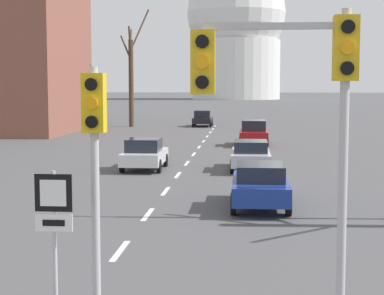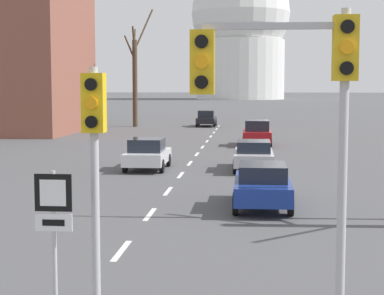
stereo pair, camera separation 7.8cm
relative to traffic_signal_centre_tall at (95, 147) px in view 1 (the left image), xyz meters
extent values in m
cube|color=silver|center=(-0.61, 5.05, -3.04)|extent=(0.16, 2.00, 0.01)
cube|color=silver|center=(-0.61, 9.55, -3.04)|extent=(0.16, 2.00, 0.01)
cube|color=silver|center=(-0.61, 14.05, -3.04)|extent=(0.16, 2.00, 0.01)
cube|color=silver|center=(-0.61, 18.55, -3.04)|extent=(0.16, 2.00, 0.01)
cube|color=silver|center=(-0.61, 23.05, -3.04)|extent=(0.16, 2.00, 0.01)
cube|color=silver|center=(-0.61, 27.55, -3.04)|extent=(0.16, 2.00, 0.01)
cube|color=silver|center=(-0.61, 32.05, -3.04)|extent=(0.16, 2.00, 0.01)
cube|color=silver|center=(-0.61, 36.55, -3.04)|extent=(0.16, 2.00, 0.01)
cube|color=silver|center=(-0.61, 41.05, -3.04)|extent=(0.16, 2.00, 0.01)
cube|color=silver|center=(-0.61, 45.55, -3.04)|extent=(0.16, 2.00, 0.01)
cube|color=silver|center=(-0.61, 50.05, -3.04)|extent=(0.16, 2.00, 0.01)
cube|color=silver|center=(-0.61, 54.55, -3.04)|extent=(0.16, 2.00, 0.01)
cylinder|color=#B2B2B7|center=(0.00, 0.01, -0.88)|extent=(0.14, 0.14, 4.35)
cube|color=yellow|center=(0.00, 0.01, 0.72)|extent=(0.36, 0.28, 0.96)
cylinder|color=black|center=(0.00, -0.16, 1.01)|extent=(0.20, 0.06, 0.20)
cylinder|color=orange|center=(0.00, -0.16, 0.72)|extent=(0.20, 0.06, 0.20)
cylinder|color=black|center=(0.00, -0.16, 0.42)|extent=(0.20, 0.06, 0.20)
cylinder|color=#B2B2B7|center=(3.91, -0.50, -0.46)|extent=(0.14, 0.14, 5.17)
cube|color=gold|center=(3.91, -0.50, 1.54)|extent=(0.36, 0.28, 0.96)
cylinder|color=black|center=(3.91, -0.67, 1.84)|extent=(0.20, 0.06, 0.20)
cylinder|color=orange|center=(3.91, -0.67, 1.54)|extent=(0.20, 0.06, 0.20)
cylinder|color=black|center=(3.91, -0.67, 1.25)|extent=(0.20, 0.06, 0.20)
cube|color=#B2B2B7|center=(2.85, -0.50, 1.87)|extent=(2.11, 0.10, 0.10)
cube|color=gold|center=(1.80, -0.50, 1.34)|extent=(0.36, 0.28, 0.96)
cylinder|color=black|center=(1.80, -0.67, 1.64)|extent=(0.20, 0.06, 0.20)
cylinder|color=orange|center=(1.80, -0.67, 1.34)|extent=(0.20, 0.06, 0.20)
cylinder|color=black|center=(1.80, -0.67, 1.05)|extent=(0.20, 0.06, 0.20)
cylinder|color=#B2B2B7|center=(-0.58, -0.37, -1.70)|extent=(0.07, 0.07, 2.70)
cube|color=black|center=(-0.58, -0.39, -0.69)|extent=(0.60, 0.03, 0.60)
cube|color=white|center=(-0.58, -0.40, -0.69)|extent=(0.42, 0.01, 0.42)
cube|color=white|center=(-0.58, -0.39, -1.17)|extent=(0.60, 0.03, 0.28)
cube|color=black|center=(-0.58, -0.40, -1.17)|extent=(0.36, 0.01, 0.10)
cube|color=maroon|center=(3.00, 33.52, -2.38)|extent=(1.87, 4.36, 0.71)
cube|color=#1E232D|center=(3.00, 33.30, -1.67)|extent=(1.59, 2.09, 0.71)
cylinder|color=black|center=(2.12, 34.87, -2.74)|extent=(0.18, 0.62, 0.62)
cylinder|color=black|center=(3.89, 34.87, -2.74)|extent=(0.18, 0.62, 0.62)
cylinder|color=black|center=(2.12, 32.17, -2.74)|extent=(0.18, 0.62, 0.62)
cylinder|color=black|center=(3.89, 32.17, -2.74)|extent=(0.18, 0.62, 0.62)
cube|color=black|center=(-1.83, 53.96, -2.43)|extent=(1.83, 4.30, 0.56)
cube|color=#1E232D|center=(-1.83, 53.75, -1.80)|extent=(1.56, 2.06, 0.71)
cylinder|color=black|center=(-2.70, 55.30, -2.71)|extent=(0.18, 0.67, 0.67)
cylinder|color=black|center=(-0.97, 55.30, -2.71)|extent=(0.18, 0.67, 0.67)
cylinder|color=black|center=(-2.70, 52.63, -2.71)|extent=(0.18, 0.67, 0.67)
cylinder|color=black|center=(-0.97, 52.63, -2.71)|extent=(0.18, 0.67, 0.67)
cube|color=#B7B7BC|center=(2.71, 20.68, -2.43)|extent=(1.83, 4.54, 0.57)
cube|color=#1E232D|center=(2.71, 20.45, -1.88)|extent=(1.55, 2.18, 0.53)
cylinder|color=black|center=(1.85, 22.09, -2.72)|extent=(0.18, 0.66, 0.66)
cylinder|color=black|center=(3.57, 22.09, -2.72)|extent=(0.18, 0.66, 0.66)
cylinder|color=black|center=(1.85, 19.27, -2.72)|extent=(0.18, 0.66, 0.66)
cylinder|color=black|center=(3.57, 19.27, -2.72)|extent=(0.18, 0.66, 0.66)
cube|color=navy|center=(2.95, 11.07, -2.39)|extent=(1.81, 4.38, 0.60)
cube|color=#1E232D|center=(2.95, 10.85, -1.83)|extent=(1.54, 2.10, 0.53)
cylinder|color=black|center=(2.09, 12.43, -2.69)|extent=(0.18, 0.71, 0.71)
cylinder|color=black|center=(3.80, 12.43, -2.69)|extent=(0.18, 0.71, 0.71)
cylinder|color=black|center=(2.09, 9.71, -2.69)|extent=(0.18, 0.71, 0.71)
cylinder|color=black|center=(3.80, 9.71, -2.69)|extent=(0.18, 0.71, 0.71)
cube|color=silver|center=(-2.42, 20.42, -2.44)|extent=(1.84, 4.00, 0.58)
cube|color=#1E232D|center=(-2.42, 20.22, -1.84)|extent=(1.56, 1.92, 0.62)
cylinder|color=black|center=(-3.29, 21.66, -2.73)|extent=(0.18, 0.64, 0.64)
cylinder|color=black|center=(-1.55, 21.66, -2.73)|extent=(0.18, 0.64, 0.64)
cylinder|color=black|center=(-3.29, 19.18, -2.73)|extent=(0.18, 0.64, 0.64)
cylinder|color=black|center=(-1.55, 19.18, -2.73)|extent=(0.18, 0.64, 0.64)
cylinder|color=#473828|center=(-8.86, 52.78, 1.23)|extent=(0.48, 0.48, 8.57)
cylinder|color=#473828|center=(-8.07, 53.59, 6.59)|extent=(1.68, 1.80, 4.14)
cylinder|color=#473828|center=(-8.78, 51.89, 5.18)|extent=(0.31, 1.93, 3.08)
cylinder|color=#473828|center=(-9.05, 53.88, 5.62)|extent=(0.48, 2.32, 2.32)
cylinder|color=#473828|center=(-9.39, 52.98, 4.75)|extent=(1.21, 0.58, 2.49)
cylinder|color=silver|center=(-0.61, 189.32, 5.98)|extent=(27.09, 27.09, 18.06)
sphere|color=silver|center=(-0.61, 189.32, 23.29)|extent=(30.10, 30.10, 30.10)
camera|label=1|loc=(2.44, -10.19, 0.99)|focal=60.00mm
camera|label=2|loc=(2.52, -10.18, 0.99)|focal=60.00mm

